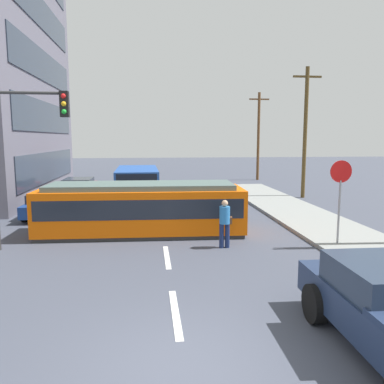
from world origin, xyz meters
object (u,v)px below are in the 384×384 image
object	(u,v)px
pedestrian_crossing	(225,221)
utility_pole_far	(258,135)
parked_sedan_mid	(51,203)
stop_sign	(340,185)
streetcar_tram	(142,208)
parked_sedan_far	(79,187)
utility_pole_mid	(305,131)
city_bus	(137,181)
traffic_light_mast	(22,138)

from	to	relation	value
pedestrian_crossing	utility_pole_far	distance (m)	22.78
parked_sedan_mid	stop_sign	size ratio (longest dim) A/B	1.46
streetcar_tram	parked_sedan_far	distance (m)	11.28
streetcar_tram	utility_pole_mid	world-z (taller)	utility_pole_mid
streetcar_tram	utility_pole_mid	bearing A→B (deg)	39.61
city_bus	traffic_light_mast	size ratio (longest dim) A/B	1.11
city_bus	utility_pole_mid	xyz separation A→B (m)	(10.51, -0.84, 3.15)
parked_sedan_mid	utility_pole_mid	distance (m)	15.58
city_bus	utility_pole_far	xyz separation A→B (m)	(10.59, 9.84, 3.00)
streetcar_tram	utility_pole_far	distance (m)	21.76
city_bus	parked_sedan_mid	world-z (taller)	city_bus
parked_sedan_mid	parked_sedan_far	size ratio (longest dim) A/B	0.99
pedestrian_crossing	traffic_light_mast	bearing A→B (deg)	175.19
streetcar_tram	traffic_light_mast	bearing A→B (deg)	-155.01
stop_sign	utility_pole_mid	bearing A→B (deg)	73.51
streetcar_tram	traffic_light_mast	xyz separation A→B (m)	(-3.83, -1.79, 2.72)
parked_sedan_mid	traffic_light_mast	bearing A→B (deg)	-83.88
pedestrian_crossing	streetcar_tram	bearing A→B (deg)	140.72
parked_sedan_far	streetcar_tram	bearing A→B (deg)	-67.76
utility_pole_mid	utility_pole_far	bearing A→B (deg)	89.61
utility_pole_far	parked_sedan_far	bearing A→B (deg)	-149.22
traffic_light_mast	utility_pole_mid	xyz separation A→B (m)	(13.90, 10.12, 0.48)
streetcar_tram	pedestrian_crossing	xyz separation A→B (m)	(2.87, -2.35, -0.10)
parked_sedan_far	stop_sign	distance (m)	17.25
parked_sedan_far	stop_sign	world-z (taller)	stop_sign
streetcar_tram	city_bus	world-z (taller)	streetcar_tram
city_bus	traffic_light_mast	bearing A→B (deg)	-107.17
city_bus	pedestrian_crossing	bearing A→B (deg)	-73.91
pedestrian_crossing	parked_sedan_far	bearing A→B (deg)	119.19
streetcar_tram	utility_pole_mid	size ratio (longest dim) A/B	0.99
streetcar_tram	parked_sedan_far	size ratio (longest dim) A/B	1.88
utility_pole_mid	city_bus	bearing A→B (deg)	175.44
utility_pole_mid	parked_sedan_mid	bearing A→B (deg)	-163.25
pedestrian_crossing	parked_sedan_mid	bearing A→B (deg)	139.23
utility_pole_far	traffic_light_mast	bearing A→B (deg)	-123.89
utility_pole_mid	pedestrian_crossing	bearing A→B (deg)	-123.95
stop_sign	parked_sedan_mid	bearing A→B (deg)	149.34
city_bus	utility_pole_far	size ratio (longest dim) A/B	0.77
traffic_light_mast	parked_sedan_mid	bearing A→B (deg)	96.12
stop_sign	traffic_light_mast	size ratio (longest dim) A/B	0.53
pedestrian_crossing	traffic_light_mast	size ratio (longest dim) A/B	0.31
pedestrian_crossing	stop_sign	world-z (taller)	stop_sign
stop_sign	utility_pole_mid	size ratio (longest dim) A/B	0.35
parked_sedan_far	traffic_light_mast	bearing A→B (deg)	-87.96
pedestrian_crossing	utility_pole_far	bearing A→B (deg)	71.22
pedestrian_crossing	utility_pole_mid	xyz separation A→B (m)	(7.19, 10.68, 3.30)
streetcar_tram	pedestrian_crossing	bearing A→B (deg)	-39.28
parked_sedan_far	traffic_light_mast	size ratio (longest dim) A/B	0.79
stop_sign	pedestrian_crossing	bearing A→B (deg)	174.84
stop_sign	traffic_light_mast	distance (m)	10.78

